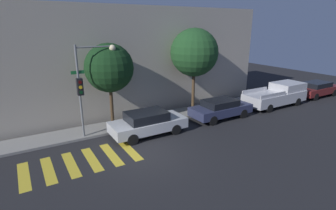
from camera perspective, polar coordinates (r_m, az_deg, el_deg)
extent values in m
plane|color=black|center=(13.33, -5.64, -10.67)|extent=(60.00, 60.00, 0.00)
cube|color=gray|center=(16.83, -11.71, -4.62)|extent=(26.00, 1.90, 0.14)
cube|color=#A89E8E|center=(20.02, -16.53, 9.26)|extent=(26.00, 6.00, 7.42)
cube|color=gold|center=(13.11, -28.89, -13.41)|extent=(0.45, 2.60, 0.00)
cube|color=gold|center=(13.12, -24.60, -12.75)|extent=(0.45, 2.60, 0.00)
cube|color=gold|center=(13.20, -20.37, -12.03)|extent=(0.45, 2.60, 0.00)
cube|color=gold|center=(13.36, -16.24, -11.26)|extent=(0.45, 2.60, 0.00)
cube|color=gold|center=(13.58, -12.24, -10.45)|extent=(0.45, 2.60, 0.00)
cube|color=gold|center=(13.86, -8.41, -9.63)|extent=(0.45, 2.60, 0.00)
cylinder|color=slate|center=(14.93, -18.64, 2.28)|extent=(0.12, 0.12, 5.21)
cube|color=black|center=(14.63, -18.62, 3.78)|extent=(0.30, 0.30, 0.90)
cylinder|color=#4C0C0C|center=(14.42, -18.58, 4.71)|extent=(0.18, 0.02, 0.18)
cylinder|color=yellow|center=(14.47, -18.48, 3.66)|extent=(0.18, 0.02, 0.18)
cylinder|color=#0C3819|center=(14.53, -18.38, 2.63)|extent=(0.18, 0.02, 0.18)
cube|color=#19662D|center=(14.69, -19.07, 6.75)|extent=(0.70, 0.02, 0.18)
cylinder|color=slate|center=(14.76, -15.76, 12.08)|extent=(1.97, 0.08, 0.08)
sphere|color=#F9E5B2|center=(15.06, -12.05, 12.04)|extent=(0.36, 0.36, 0.36)
cube|color=#B7BABF|center=(15.35, -4.31, -4.29)|extent=(4.41, 1.83, 0.59)
cube|color=black|center=(15.12, -4.73, -2.43)|extent=(2.29, 1.61, 0.51)
cylinder|color=black|center=(16.73, -1.36, -3.49)|extent=(0.62, 0.22, 0.62)
cylinder|color=black|center=(15.42, 1.66, -5.34)|extent=(0.62, 0.22, 0.62)
cylinder|color=black|center=(15.68, -10.13, -5.22)|extent=(0.62, 0.22, 0.62)
cylinder|color=black|center=(14.26, -7.75, -7.43)|extent=(0.62, 0.22, 0.62)
cube|color=#2D3351|center=(18.35, 11.42, -1.01)|extent=(4.35, 1.76, 0.58)
cube|color=black|center=(18.13, 11.25, 0.45)|extent=(2.26, 1.54, 0.43)
cylinder|color=black|center=(19.86, 12.77, -0.58)|extent=(0.62, 0.22, 0.62)
cylinder|color=black|center=(18.82, 16.03, -1.82)|extent=(0.62, 0.22, 0.62)
cylinder|color=black|center=(18.18, 6.54, -1.90)|extent=(0.62, 0.22, 0.62)
cylinder|color=black|center=(17.03, 9.73, -3.37)|extent=(0.62, 0.22, 0.62)
cube|color=#BCBCC1|center=(22.32, 22.17, 1.58)|extent=(5.39, 1.96, 0.80)
cube|color=#BCBCC1|center=(23.34, 24.60, 3.72)|extent=(2.43, 1.81, 0.62)
cube|color=#BCBCC1|center=(21.69, 18.36, 3.03)|extent=(2.70, 0.08, 0.28)
cube|color=#BCBCC1|center=(20.64, 21.92, 1.97)|extent=(2.70, 0.08, 0.28)
cylinder|color=black|center=(24.24, 22.84, 1.67)|extent=(0.62, 0.22, 0.62)
cylinder|color=black|center=(23.28, 26.31, 0.63)|extent=(0.62, 0.22, 0.62)
cylinder|color=black|center=(21.71, 17.51, 0.54)|extent=(0.62, 0.22, 0.62)
cylinder|color=black|center=(20.62, 21.15, -0.67)|extent=(0.62, 0.22, 0.62)
cube|color=maroon|center=(27.09, 29.66, 2.90)|extent=(4.59, 1.74, 0.58)
cube|color=black|center=(26.89, 29.69, 3.92)|extent=(2.39, 1.53, 0.43)
cylinder|color=black|center=(28.74, 29.69, 3.00)|extent=(0.62, 0.22, 0.62)
cylinder|color=black|center=(28.03, 32.40, 2.27)|extent=(0.62, 0.22, 0.62)
cylinder|color=black|center=(26.34, 26.55, 2.34)|extent=(0.62, 0.22, 0.62)
cylinder|color=black|center=(25.57, 29.43, 1.53)|extent=(0.62, 0.22, 0.62)
cylinder|color=#42301E|center=(16.52, -12.14, -0.42)|extent=(0.20, 0.20, 2.67)
sphere|color=#143316|center=(15.97, -12.68, 7.90)|extent=(2.90, 2.90, 2.90)
cylinder|color=#4C3823|center=(19.21, 5.50, 2.98)|extent=(0.22, 0.22, 3.08)
sphere|color=#1E4721|center=(18.73, 5.75, 11.31)|extent=(3.35, 3.35, 3.35)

